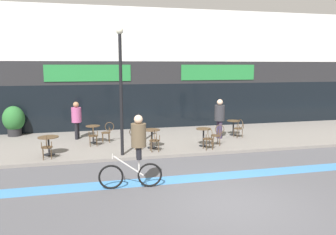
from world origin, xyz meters
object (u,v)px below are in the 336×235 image
object	(u,v)px
cafe_chair_3_near	(209,137)
cafe_chair_3_side	(217,134)
bistro_table_3	(203,134)
planter_pot	(14,120)
cafe_chair_4_near	(239,127)
pedestrian_near_end	(220,115)
bistro_table_4	(233,125)
pedestrian_far_end	(76,117)
cafe_chair_2_side	(137,136)
cafe_chair_1_side	(107,131)
cafe_chair_0_near	(47,146)
cafe_chair_1_near	(93,134)
lamp_post	(121,82)
bistro_table_2	(152,135)
bistro_table_1	(93,131)
cyclist_1	(136,147)
cafe_chair_2_near	(155,139)
bistro_table_0	(49,142)

from	to	relation	value
cafe_chair_3_near	cafe_chair_3_side	bearing A→B (deg)	-51.89
bistro_table_3	planter_pot	world-z (taller)	planter_pot
cafe_chair_4_near	pedestrian_near_end	size ratio (longest dim) A/B	0.49
bistro_table_4	pedestrian_far_end	distance (m)	7.49
bistro_table_4	cafe_chair_2_side	xyz separation A→B (m)	(-4.97, -1.56, 0.01)
cafe_chair_3_near	pedestrian_near_end	world-z (taller)	pedestrian_near_end
cafe_chair_1_side	bistro_table_3	bearing A→B (deg)	153.83
cafe_chair_0_near	cafe_chair_1_near	bearing A→B (deg)	-51.47
cafe_chair_0_near	cafe_chair_1_side	distance (m)	3.21
bistro_table_3	cafe_chair_2_side	size ratio (longest dim) A/B	0.85
cafe_chair_1_side	lamp_post	bearing A→B (deg)	97.92
bistro_table_2	bistro_table_4	size ratio (longest dim) A/B	1.08
cafe_chair_0_near	cafe_chair_4_near	world-z (taller)	same
cafe_chair_3_near	lamp_post	xyz separation A→B (m)	(-3.48, 0.02, 2.25)
cafe_chair_0_near	bistro_table_1	bearing A→B (deg)	-42.22
cyclist_1	cafe_chair_3_near	bearing A→B (deg)	-132.58
cafe_chair_4_near	cafe_chair_1_side	bearing A→B (deg)	77.30
cafe_chair_1_near	cafe_chair_1_side	bearing A→B (deg)	-46.85
planter_pot	cyclist_1	size ratio (longest dim) A/B	0.68
bistro_table_4	cyclist_1	distance (m)	7.85
pedestrian_near_end	cafe_chair_3_side	bearing A→B (deg)	52.92
cafe_chair_3_side	cafe_chair_2_near	bearing A→B (deg)	13.38
bistro_table_2	cafe_chair_2_side	xyz separation A→B (m)	(-0.63, 0.01, -0.04)
cafe_chair_0_near	pedestrian_far_end	world-z (taller)	pedestrian_far_end
bistro_table_1	bistro_table_3	world-z (taller)	bistro_table_1
planter_pot	pedestrian_far_end	world-z (taller)	pedestrian_far_end
cafe_chair_2_near	pedestrian_far_end	distance (m)	4.38
cafe_chair_1_near	pedestrian_near_end	size ratio (longest dim) A/B	0.49
planter_pot	lamp_post	world-z (taller)	lamp_post
cyclist_1	bistro_table_4	bearing A→B (deg)	-130.57
cafe_chair_3_side	cafe_chair_4_near	distance (m)	1.93
cafe_chair_2_near	cafe_chair_2_side	world-z (taller)	same
cafe_chair_2_near	cafe_chair_2_side	distance (m)	0.89
bistro_table_0	cafe_chair_3_side	world-z (taller)	cafe_chair_3_side
cafe_chair_4_near	planter_pot	world-z (taller)	planter_pot
cafe_chair_3_near	cafe_chair_1_near	bearing A→B (deg)	62.78
cafe_chair_1_side	cafe_chair_0_near	bearing A→B (deg)	41.69
bistro_table_2	pedestrian_far_end	size ratio (longest dim) A/B	0.45
bistro_table_2	cafe_chair_2_near	xyz separation A→B (m)	(0.00, -0.63, -0.04)
bistro_table_1	cafe_chair_3_side	bearing A→B (deg)	-18.03
lamp_post	cafe_chair_3_side	bearing A→B (deg)	8.35
cafe_chair_4_near	lamp_post	xyz separation A→B (m)	(-5.65, -1.76, 2.25)
bistro_table_3	cafe_chair_3_near	distance (m)	0.63
cafe_chair_1_near	planter_pot	size ratio (longest dim) A/B	0.62
cafe_chair_2_near	cyclist_1	world-z (taller)	cyclist_1
bistro_table_4	cafe_chair_1_side	distance (m)	6.08
cafe_chair_2_near	bistro_table_2	bearing A→B (deg)	-2.22
lamp_post	cafe_chair_1_near	bearing A→B (deg)	122.67
cyclist_1	cafe_chair_1_near	bearing A→B (deg)	-72.08
cafe_chair_3_side	pedestrian_near_end	distance (m)	1.57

